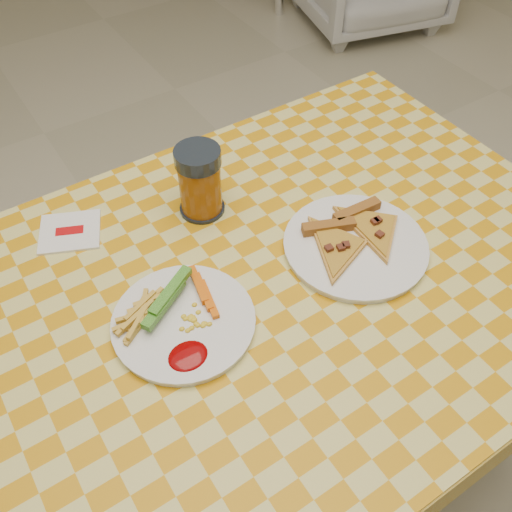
% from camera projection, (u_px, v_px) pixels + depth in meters
% --- Properties ---
extents(ground, '(8.00, 8.00, 0.00)m').
position_uv_depth(ground, '(261.00, 454.00, 1.58)').
color(ground, beige).
rests_on(ground, ground).
extents(table, '(1.28, 0.88, 0.76)m').
position_uv_depth(table, '(263.00, 307.00, 1.07)').
color(table, white).
rests_on(table, ground).
extents(plate_left, '(0.27, 0.27, 0.01)m').
position_uv_depth(plate_left, '(184.00, 323.00, 0.95)').
color(plate_left, white).
rests_on(plate_left, table).
extents(plate_right, '(0.27, 0.27, 0.01)m').
position_uv_depth(plate_right, '(355.00, 246.00, 1.07)').
color(plate_right, white).
rests_on(plate_right, table).
extents(fries_veggies, '(0.20, 0.18, 0.04)m').
position_uv_depth(fries_veggies, '(174.00, 312.00, 0.95)').
color(fries_veggies, gold).
rests_on(fries_veggies, plate_left).
extents(pizza_slices, '(0.25, 0.23, 0.02)m').
position_uv_depth(pizza_slices, '(353.00, 235.00, 1.07)').
color(pizza_slices, gold).
rests_on(pizza_slices, plate_right).
extents(drink_glass, '(0.09, 0.09, 0.15)m').
position_uv_depth(drink_glass, '(200.00, 182.00, 1.09)').
color(drink_glass, black).
rests_on(drink_glass, table).
extents(napkin, '(0.15, 0.14, 0.01)m').
position_uv_depth(napkin, '(70.00, 232.00, 1.10)').
color(napkin, white).
rests_on(napkin, table).
extents(fork, '(0.12, 0.07, 0.01)m').
position_uv_depth(fork, '(201.00, 160.00, 1.25)').
color(fork, navy).
rests_on(fork, table).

